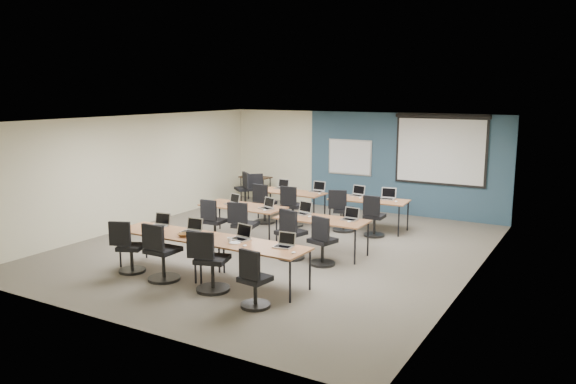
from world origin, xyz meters
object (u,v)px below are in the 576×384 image
Objects in this scene: projector_screen at (441,146)px; training_table_front_left at (168,234)px; task_chair_6 at (290,238)px; laptop_9 at (318,189)px; training_table_mid_right at (322,221)px; task_chair_1 at (161,257)px; laptop_10 at (357,193)px; task_chair_11 at (374,220)px; laptop_4 at (233,202)px; laptop_7 at (350,217)px; spare_chair_a at (261,194)px; task_chair_4 at (213,225)px; laptop_5 at (267,206)px; laptop_2 at (241,236)px; laptop_8 at (282,186)px; task_chair_2 at (210,266)px; laptop_1 at (192,229)px; task_chair_5 at (243,229)px; task_chair_9 at (292,209)px; task_chair_7 at (322,245)px; whiteboard at (350,157)px; task_chair_0 at (129,251)px; training_table_back_right at (369,201)px; task_chair_3 at (254,284)px; spare_chair_b at (245,193)px; training_table_front_right at (254,248)px; task_chair_8 at (264,207)px; task_chair_10 at (342,214)px; laptop_11 at (387,196)px; training_table_mid_left at (243,207)px; laptop_6 at (303,211)px; laptop_0 at (160,223)px; laptop_3 at (285,243)px.

training_table_front_left is (-3.17, -6.67, -1.20)m from projector_screen.
laptop_9 is (-1.10, 3.34, 0.37)m from task_chair_6.
training_table_mid_right is 3.34m from task_chair_1.
task_chair_11 is at bearing -42.21° from laptop_10.
task_chair_1 is 3.26m from laptop_4.
laptop_7 is 0.32× the size of spare_chair_a.
laptop_5 is (0.97, 0.68, 0.39)m from task_chair_4.
laptop_2 reaches higher than laptop_8.
projector_screen is 2.31× the size of task_chair_2.
task_chair_4 is at bearing -105.78° from laptop_9.
laptop_1 is (-2.77, -6.47, -1.09)m from projector_screen.
task_chair_5 is 3.10× the size of laptop_10.
task_chair_9 is (0.29, 4.09, -0.27)m from training_table_front_left.
laptop_4 is 2.96m from task_chair_7.
whiteboard reaches higher than task_chair_0.
training_table_back_right is 5.66× the size of laptop_10.
training_table_back_right is 5.53m from task_chair_3.
task_chair_5 is at bearing -170.92° from task_chair_6.
task_chair_5 reaches higher than training_table_front_left.
task_chair_9 is at bearing 144.29° from task_chair_7.
spare_chair_b is at bearing 108.19° from training_table_front_left.
task_chair_3 is at bearing -64.48° from task_chair_5.
training_table_mid_right is (0.11, 2.32, -0.00)m from training_table_front_right.
spare_chair_b reaches higher than task_chair_8.
laptop_11 is at bearing 20.80° from task_chair_10.
task_chair_11 is (2.53, 1.52, -0.29)m from training_table_mid_left.
task_chair_7 is at bearing -31.37° from laptop_6.
task_chair_4 is (-1.13, -4.74, -1.05)m from whiteboard.
laptop_5 is (-0.97, 2.39, -0.00)m from laptop_2.
laptop_0 is 1.76m from task_chair_4.
training_table_front_left is (-0.67, -6.69, -0.76)m from whiteboard.
task_chair_1 is 1.02× the size of task_chair_6.
laptop_6 is at bearing 23.14° from task_chair_5.
task_chair_8 is (-2.08, 2.30, -0.01)m from task_chair_6.
spare_chair_a is at bearing 136.33° from task_chair_10.
task_chair_3 is at bearing -35.16° from laptop_4.
task_chair_0 is 2.90× the size of laptop_6.
training_table_mid_left and training_table_mid_right have the same top height.
training_table_front_left is 1.98× the size of task_chair_0.
training_table_mid_left is (-3.31, -4.05, -1.20)m from projector_screen.
task_chair_8 is at bearing -147.37° from laptop_10.
laptop_10 is (-0.41, 0.29, 0.11)m from training_table_back_right.
training_table_back_right is 3.34m from task_chair_5.
projector_screen reaches higher than training_table_front_left.
laptop_3 is 1.73m from task_chair_6.
training_table_front_left is at bearing -95.69° from whiteboard.
laptop_11 is at bearing 68.47° from task_chair_1.
laptop_10 reaches higher than training_table_mid_left.
laptop_1 is (-0.27, -6.49, -0.66)m from whiteboard.
task_chair_10 reaches higher than laptop_4.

